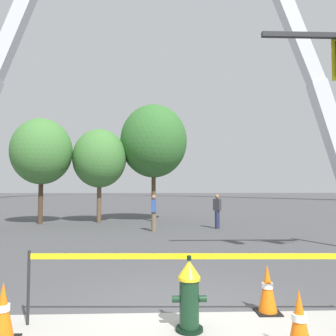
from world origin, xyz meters
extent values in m
plane|color=#474749|center=(0.00, 0.00, 0.00)|extent=(240.00, 240.00, 0.00)
cylinder|color=black|center=(0.09, -0.75, 0.03)|extent=(0.36, 0.36, 0.05)
cylinder|color=#14331E|center=(0.09, -0.75, 0.36)|extent=(0.26, 0.26, 0.62)
cylinder|color=gold|center=(0.09, -0.75, 0.69)|extent=(0.30, 0.30, 0.04)
cone|color=gold|center=(0.09, -0.75, 0.82)|extent=(0.30, 0.30, 0.22)
cylinder|color=black|center=(0.09, -0.75, 0.96)|extent=(0.06, 0.06, 0.06)
cylinder|color=#14331E|center=(-0.09, -0.75, 0.42)|extent=(0.10, 0.09, 0.09)
cylinder|color=#14331E|center=(0.27, -0.75, 0.42)|extent=(0.10, 0.09, 0.09)
cylinder|color=#14331E|center=(0.09, -0.55, 0.33)|extent=(0.13, 0.14, 0.13)
cylinder|color=black|center=(0.09, -0.47, 0.33)|extent=(0.15, 0.03, 0.15)
cylinder|color=#232326|center=(-2.13, -0.47, 0.51)|extent=(0.04, 0.04, 1.02)
cube|color=yellow|center=(0.36, -0.57, 0.94)|extent=(4.98, 0.19, 0.08)
cube|color=black|center=(1.34, -0.15, 0.01)|extent=(0.36, 0.36, 0.03)
cone|color=orange|center=(1.34, -0.15, 0.38)|extent=(0.28, 0.28, 0.70)
cylinder|color=white|center=(1.34, -0.15, 0.42)|extent=(0.17, 0.17, 0.08)
cone|color=orange|center=(1.29, -1.43, 0.38)|extent=(0.28, 0.28, 0.70)
cylinder|color=white|center=(1.29, -1.43, 0.42)|extent=(0.17, 0.17, 0.08)
cone|color=orange|center=(-2.25, -0.98, 0.38)|extent=(0.28, 0.28, 0.70)
cylinder|color=white|center=(-2.25, -0.98, 0.42)|extent=(0.17, 0.17, 0.08)
cube|color=silver|center=(-21.76, 45.59, 25.23)|extent=(7.49, 2.15, 15.27)
cube|color=silver|center=(21.76, 45.59, 25.23)|extent=(7.49, 2.15, 15.27)
cube|color=silver|center=(27.20, 45.59, 9.01)|extent=(7.77, 2.41, 18.81)
cylinder|color=#473323|center=(-6.40, 12.99, 1.20)|extent=(0.24, 0.24, 2.40)
ellipsoid|color=#427A38|center=(-6.40, 12.99, 3.83)|extent=(3.20, 3.20, 3.52)
cylinder|color=brown|center=(-3.43, 13.60, 1.10)|extent=(0.24, 0.24, 2.20)
ellipsoid|color=#427A38|center=(-3.43, 13.60, 3.52)|extent=(2.94, 2.94, 3.23)
cylinder|color=brown|center=(-0.44, 14.24, 1.43)|extent=(0.24, 0.24, 2.87)
ellipsoid|color=#336B2D|center=(-0.44, 14.24, 4.59)|extent=(3.82, 3.82, 4.21)
cylinder|color=#232847|center=(2.55, 10.60, 0.42)|extent=(0.22, 0.22, 0.84)
cube|color=#333338|center=(2.55, 10.60, 1.11)|extent=(0.39, 0.38, 0.54)
sphere|color=#936B4C|center=(2.55, 10.60, 1.49)|extent=(0.20, 0.20, 0.20)
cylinder|color=brown|center=(-0.41, 9.69, 0.42)|extent=(0.22, 0.22, 0.84)
cube|color=#2D4C99|center=(-0.41, 9.69, 1.11)|extent=(0.20, 0.34, 0.54)
sphere|color=#936B4C|center=(-0.41, 9.69, 1.49)|extent=(0.20, 0.20, 0.20)
camera|label=1|loc=(-0.37, -5.39, 1.90)|focal=36.67mm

